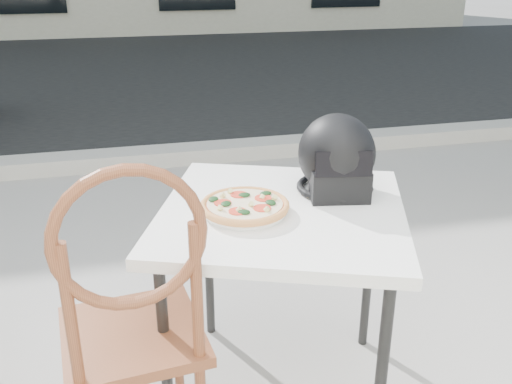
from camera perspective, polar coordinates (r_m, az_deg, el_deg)
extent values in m
cube|color=black|center=(8.52, -13.25, 11.53)|extent=(30.00, 8.00, 0.00)
cube|color=#A3A098|center=(4.63, -11.92, 3.35)|extent=(30.00, 0.25, 0.12)
cube|color=white|center=(1.91, 2.63, -2.17)|extent=(1.04, 1.04, 0.04)
cylinder|color=black|center=(1.89, -9.01, -16.47)|extent=(0.05, 0.05, 0.72)
cylinder|color=black|center=(1.84, 12.36, -17.96)|extent=(0.05, 0.05, 0.72)
cylinder|color=black|center=(2.42, -4.76, -6.72)|extent=(0.05, 0.05, 0.72)
cylinder|color=black|center=(2.38, 11.20, -7.60)|extent=(0.05, 0.05, 0.72)
cylinder|color=white|center=(1.86, -1.13, -1.99)|extent=(0.33, 0.33, 0.01)
torus|color=white|center=(1.86, -1.13, -1.84)|extent=(0.34, 0.34, 0.01)
cylinder|color=#DC9350|center=(1.85, -1.13, -1.47)|extent=(0.32, 0.32, 0.01)
torus|color=#DC9350|center=(1.85, -1.13, -1.29)|extent=(0.33, 0.33, 0.02)
cylinder|color=#AD2F13|center=(1.85, -1.13, -1.26)|extent=(0.29, 0.29, 0.00)
cylinder|color=beige|center=(1.85, -1.13, -1.18)|extent=(0.28, 0.28, 0.00)
cylinder|color=red|center=(1.88, 0.72, -0.60)|extent=(0.06, 0.06, 0.00)
cylinder|color=red|center=(1.91, -1.73, -0.25)|extent=(0.06, 0.06, 0.00)
cylinder|color=red|center=(1.85, -3.34, -1.10)|extent=(0.06, 0.06, 0.00)
cylinder|color=red|center=(1.79, -1.87, -1.93)|extent=(0.06, 0.06, 0.00)
cylinder|color=red|center=(1.81, 0.63, -1.61)|extent=(0.06, 0.06, 0.00)
ellipsoid|color=#123315|center=(1.90, -1.17, -0.29)|extent=(0.04, 0.04, 0.01)
ellipsoid|color=#123315|center=(1.84, -3.02, -1.17)|extent=(0.05, 0.05, 0.01)
ellipsoid|color=#123315|center=(1.84, 1.48, -1.05)|extent=(0.04, 0.05, 0.01)
ellipsoid|color=#123315|center=(1.78, -1.22, -2.00)|extent=(0.05, 0.05, 0.01)
ellipsoid|color=#123315|center=(1.91, 0.98, -0.14)|extent=(0.05, 0.04, 0.01)
ellipsoid|color=#123315|center=(1.87, -4.28, -0.71)|extent=(0.05, 0.05, 0.01)
cylinder|color=#EAE58F|center=(1.82, -0.49, -1.22)|extent=(0.02, 0.02, 0.02)
cylinder|color=#EAE58F|center=(1.89, -3.35, -0.35)|extent=(0.03, 0.02, 0.02)
cylinder|color=#EAE58F|center=(1.88, 0.63, -0.50)|extent=(0.03, 0.03, 0.02)
cylinder|color=#EAE58F|center=(1.92, -2.60, 0.07)|extent=(0.02, 0.02, 0.02)
cylinder|color=#EAE58F|center=(1.79, 1.09, -1.74)|extent=(0.03, 0.02, 0.02)
cylinder|color=#EAE58F|center=(1.80, -3.62, -1.59)|extent=(0.03, 0.03, 0.02)
cylinder|color=#EAE58F|center=(1.87, 1.88, -0.56)|extent=(0.02, 0.02, 0.02)
cylinder|color=#EAE58F|center=(1.78, -1.70, -1.77)|extent=(0.02, 0.02, 0.02)
ellipsoid|color=black|center=(2.01, 8.06, 3.83)|extent=(0.32, 0.33, 0.28)
cube|color=black|center=(1.96, 8.40, 0.69)|extent=(0.21, 0.13, 0.11)
torus|color=black|center=(2.05, 7.87, 0.53)|extent=(0.32, 0.32, 0.02)
cube|color=black|center=(1.90, 8.76, 2.79)|extent=(0.19, 0.07, 0.09)
cube|color=brown|center=(1.84, -12.25, -13.86)|extent=(0.46, 0.46, 0.04)
cylinder|color=brown|center=(2.13, -7.82, -15.78)|extent=(0.04, 0.04, 0.46)
cylinder|color=brown|center=(2.11, -17.06, -17.17)|extent=(0.04, 0.04, 0.46)
cylinder|color=brown|center=(1.59, -5.93, -10.15)|extent=(0.04, 0.04, 0.44)
cylinder|color=brown|center=(1.56, -18.07, -11.96)|extent=(0.04, 0.04, 0.44)
torus|color=brown|center=(1.47, -12.54, -4.68)|extent=(0.41, 0.08, 0.41)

